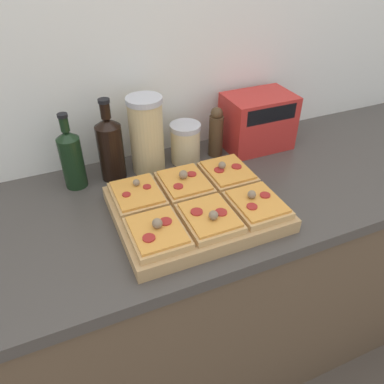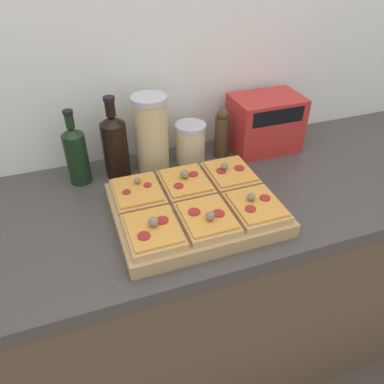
{
  "view_description": "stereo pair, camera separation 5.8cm",
  "coord_description": "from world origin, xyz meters",
  "px_view_note": "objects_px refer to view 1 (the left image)",
  "views": [
    {
      "loc": [
        -0.36,
        -0.56,
        1.63
      ],
      "look_at": [
        -0.01,
        0.26,
        0.97
      ],
      "focal_mm": 35.0,
      "sensor_mm": 36.0,
      "label": 1
    },
    {
      "loc": [
        -0.31,
        -0.58,
        1.63
      ],
      "look_at": [
        -0.01,
        0.26,
        0.97
      ],
      "focal_mm": 35.0,
      "sensor_mm": 36.0,
      "label": 2
    }
  ],
  "objects_px": {
    "grain_jar_tall": "(147,135)",
    "grain_jar_short": "(185,143)",
    "olive_oil_bottle": "(72,158)",
    "pepper_mill": "(216,132)",
    "toaster_oven": "(258,121)",
    "wine_bottle": "(110,147)",
    "cutting_board": "(196,209)"
  },
  "relations": [
    {
      "from": "grain_jar_tall",
      "to": "grain_jar_short",
      "type": "height_order",
      "value": "grain_jar_tall"
    },
    {
      "from": "olive_oil_bottle",
      "to": "grain_jar_tall",
      "type": "xyz_separation_m",
      "value": [
        0.25,
        0.0,
        0.03
      ]
    },
    {
      "from": "grain_jar_short",
      "to": "pepper_mill",
      "type": "bearing_deg",
      "value": 0.0
    },
    {
      "from": "toaster_oven",
      "to": "wine_bottle",
      "type": "bearing_deg",
      "value": 179.91
    },
    {
      "from": "cutting_board",
      "to": "toaster_oven",
      "type": "xyz_separation_m",
      "value": [
        0.38,
        0.3,
        0.08
      ]
    },
    {
      "from": "cutting_board",
      "to": "wine_bottle",
      "type": "xyz_separation_m",
      "value": [
        -0.17,
        0.3,
        0.09
      ]
    },
    {
      "from": "grain_jar_tall",
      "to": "cutting_board",
      "type": "bearing_deg",
      "value": -80.57
    },
    {
      "from": "pepper_mill",
      "to": "grain_jar_short",
      "type": "bearing_deg",
      "value": 180.0
    },
    {
      "from": "grain_jar_tall",
      "to": "grain_jar_short",
      "type": "distance_m",
      "value": 0.15
    },
    {
      "from": "cutting_board",
      "to": "pepper_mill",
      "type": "relative_size",
      "value": 2.52
    },
    {
      "from": "wine_bottle",
      "to": "pepper_mill",
      "type": "bearing_deg",
      "value": 0.0
    },
    {
      "from": "olive_oil_bottle",
      "to": "wine_bottle",
      "type": "relative_size",
      "value": 0.91
    },
    {
      "from": "wine_bottle",
      "to": "toaster_oven",
      "type": "bearing_deg",
      "value": -0.09
    },
    {
      "from": "pepper_mill",
      "to": "toaster_oven",
      "type": "distance_m",
      "value": 0.17
    },
    {
      "from": "grain_jar_tall",
      "to": "toaster_oven",
      "type": "relative_size",
      "value": 0.97
    },
    {
      "from": "pepper_mill",
      "to": "toaster_oven",
      "type": "height_order",
      "value": "toaster_oven"
    },
    {
      "from": "wine_bottle",
      "to": "grain_jar_short",
      "type": "relative_size",
      "value": 1.92
    },
    {
      "from": "cutting_board",
      "to": "grain_jar_short",
      "type": "xyz_separation_m",
      "value": [
        0.09,
        0.3,
        0.05
      ]
    },
    {
      "from": "grain_jar_short",
      "to": "pepper_mill",
      "type": "relative_size",
      "value": 0.78
    },
    {
      "from": "grain_jar_tall",
      "to": "wine_bottle",
      "type": "bearing_deg",
      "value": 180.0
    },
    {
      "from": "wine_bottle",
      "to": "grain_jar_short",
      "type": "height_order",
      "value": "wine_bottle"
    },
    {
      "from": "grain_jar_tall",
      "to": "olive_oil_bottle",
      "type": "bearing_deg",
      "value": 180.0
    },
    {
      "from": "toaster_oven",
      "to": "pepper_mill",
      "type": "bearing_deg",
      "value": 179.72
    },
    {
      "from": "olive_oil_bottle",
      "to": "pepper_mill",
      "type": "relative_size",
      "value": 1.36
    },
    {
      "from": "olive_oil_bottle",
      "to": "pepper_mill",
      "type": "bearing_deg",
      "value": 0.0
    },
    {
      "from": "cutting_board",
      "to": "olive_oil_bottle",
      "type": "bearing_deg",
      "value": 135.27
    },
    {
      "from": "wine_bottle",
      "to": "grain_jar_tall",
      "type": "xyz_separation_m",
      "value": [
        0.13,
        0.0,
        0.02
      ]
    },
    {
      "from": "cutting_board",
      "to": "olive_oil_bottle",
      "type": "height_order",
      "value": "olive_oil_bottle"
    },
    {
      "from": "grain_jar_short",
      "to": "pepper_mill",
      "type": "xyz_separation_m",
      "value": [
        0.12,
        0.0,
        0.02
      ]
    },
    {
      "from": "wine_bottle",
      "to": "toaster_oven",
      "type": "relative_size",
      "value": 1.02
    },
    {
      "from": "grain_jar_tall",
      "to": "grain_jar_short",
      "type": "relative_size",
      "value": 1.82
    },
    {
      "from": "olive_oil_bottle",
      "to": "grain_jar_tall",
      "type": "distance_m",
      "value": 0.25
    }
  ]
}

